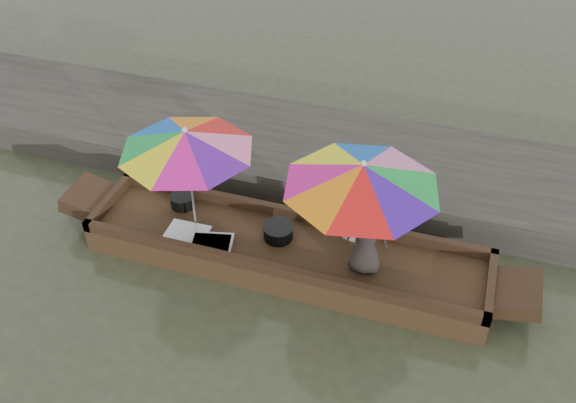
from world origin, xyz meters
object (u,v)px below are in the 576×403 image
(vendor, at_px, (367,237))
(umbrella_stern, at_px, (359,214))
(tray_crayfish, at_px, (212,244))
(charcoal_grill, at_px, (278,232))
(umbrella_bow, at_px, (190,179))
(supply_bag, at_px, (356,229))
(tray_scallop, at_px, (188,233))
(cooking_pot, at_px, (182,201))
(boat_hull, at_px, (286,254))

(vendor, bearing_deg, umbrella_stern, -45.69)
(tray_crayfish, bearing_deg, charcoal_grill, 30.19)
(vendor, height_order, umbrella_bow, umbrella_bow)
(charcoal_grill, relative_size, supply_bag, 1.39)
(tray_crayfish, bearing_deg, tray_scallop, 163.64)
(umbrella_bow, bearing_deg, tray_crayfish, -41.96)
(cooking_pot, relative_size, vendor, 0.31)
(supply_bag, distance_m, umbrella_stern, 0.78)
(charcoal_grill, bearing_deg, umbrella_bow, -174.95)
(boat_hull, bearing_deg, charcoal_grill, 143.29)
(tray_crayfish, xyz_separation_m, umbrella_stern, (1.83, 0.34, 0.73))
(tray_scallop, height_order, vendor, vendor)
(boat_hull, height_order, umbrella_stern, umbrella_stern)
(cooking_pot, distance_m, supply_bag, 2.46)
(cooking_pot, bearing_deg, charcoal_grill, -7.92)
(tray_scallop, height_order, supply_bag, supply_bag)
(tray_crayfish, bearing_deg, vendor, 6.66)
(tray_scallop, relative_size, charcoal_grill, 1.44)
(boat_hull, bearing_deg, tray_crayfish, -159.12)
(cooking_pot, distance_m, vendor, 2.76)
(umbrella_stern, bearing_deg, tray_scallop, -174.16)
(boat_hull, bearing_deg, supply_bag, 27.55)
(tray_scallop, height_order, umbrella_stern, umbrella_stern)
(charcoal_grill, xyz_separation_m, supply_bag, (0.97, 0.33, 0.04))
(tray_scallop, xyz_separation_m, supply_bag, (2.13, 0.66, 0.10))
(umbrella_stern, bearing_deg, charcoal_grill, 174.55)
(boat_hull, distance_m, supply_bag, 0.99)
(supply_bag, height_order, umbrella_bow, umbrella_bow)
(tray_scallop, bearing_deg, boat_hull, 9.94)
(cooking_pot, relative_size, umbrella_bow, 0.19)
(boat_hull, relative_size, umbrella_bow, 3.09)
(boat_hull, distance_m, umbrella_stern, 1.33)
(cooking_pot, xyz_separation_m, tray_scallop, (0.32, -0.54, -0.06))
(boat_hull, bearing_deg, vendor, -6.08)
(cooking_pot, distance_m, umbrella_stern, 2.66)
(charcoal_grill, distance_m, vendor, 1.31)
(umbrella_stern, bearing_deg, supply_bag, 102.81)
(charcoal_grill, bearing_deg, cooking_pot, 172.08)
(cooking_pot, height_order, supply_bag, supply_bag)
(boat_hull, distance_m, umbrella_bow, 1.60)
(boat_hull, relative_size, charcoal_grill, 13.69)
(cooking_pot, bearing_deg, supply_bag, 2.90)
(tray_scallop, bearing_deg, tray_crayfish, -16.36)
(tray_crayfish, distance_m, supply_bag, 1.90)
(boat_hull, distance_m, cooking_pot, 1.67)
(tray_crayfish, height_order, umbrella_bow, umbrella_bow)
(tray_scallop, xyz_separation_m, charcoal_grill, (1.16, 0.33, 0.06))
(charcoal_grill, bearing_deg, umbrella_stern, -5.45)
(supply_bag, bearing_deg, charcoal_grill, -161.07)
(supply_bag, relative_size, umbrella_stern, 0.15)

